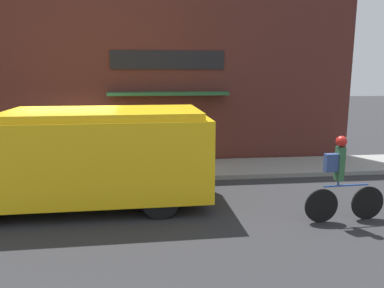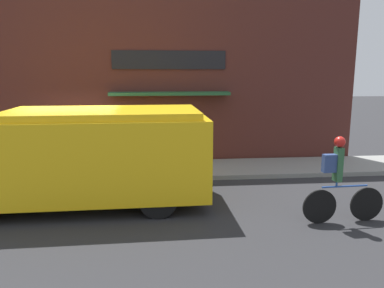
% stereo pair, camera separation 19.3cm
% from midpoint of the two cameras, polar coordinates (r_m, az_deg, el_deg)
% --- Properties ---
extents(ground_plane, '(70.00, 70.00, 0.00)m').
position_cam_midpoint_polar(ground_plane, '(10.79, -18.18, -5.92)').
color(ground_plane, '#2B2B2D').
extents(sidewalk, '(28.00, 2.06, 0.13)m').
position_cam_midpoint_polar(sidewalk, '(11.74, -17.21, -4.18)').
color(sidewalk, gray).
rests_on(sidewalk, ground_plane).
extents(storefront, '(17.97, 0.76, 5.53)m').
position_cam_midpoint_polar(storefront, '(12.51, -16.70, 9.28)').
color(storefront, '#4C231E').
rests_on(storefront, ground_plane).
extents(school_bus, '(6.02, 2.89, 2.19)m').
position_cam_midpoint_polar(school_bus, '(8.85, -16.00, -1.76)').
color(school_bus, yellow).
rests_on(school_bus, ground_plane).
extents(cyclist, '(1.73, 0.22, 1.79)m').
position_cam_midpoint_polar(cyclist, '(8.14, 21.14, -5.35)').
color(cyclist, black).
rests_on(cyclist, ground_plane).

